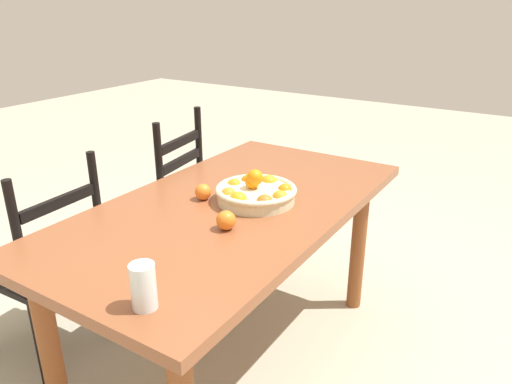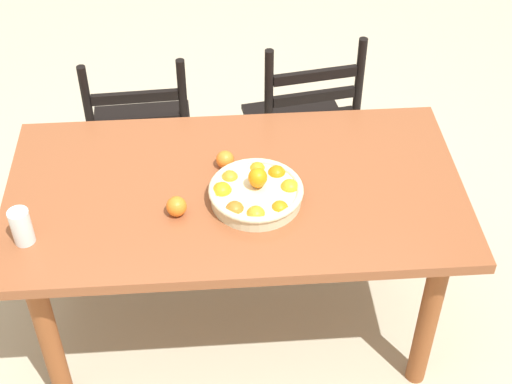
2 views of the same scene
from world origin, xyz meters
name	(u,v)px [view 1 (image 1 of 2)]	position (x,y,z in m)	size (l,w,h in m)	color
ground_plane	(234,357)	(0.00, 0.00, 0.00)	(12.00, 12.00, 0.00)	#B2AC92
dining_table	(231,227)	(0.00, 0.00, 0.66)	(1.61, 0.86, 0.76)	brown
chair_near_window	(46,266)	(-0.38, 0.72, 0.44)	(0.46, 0.46, 0.93)	black
chair_by_cabinet	(161,206)	(0.33, 0.70, 0.46)	(0.50, 0.50, 0.98)	black
fruit_bowl	(256,192)	(0.07, -0.07, 0.80)	(0.32, 0.32, 0.13)	beige
orange_loose_0	(226,220)	(-0.20, -0.12, 0.80)	(0.07, 0.07, 0.07)	orange
orange_loose_1	(203,192)	(-0.03, 0.12, 0.80)	(0.07, 0.07, 0.07)	orange
drinking_glass	(143,286)	(-0.69, -0.21, 0.83)	(0.07, 0.07, 0.13)	silver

